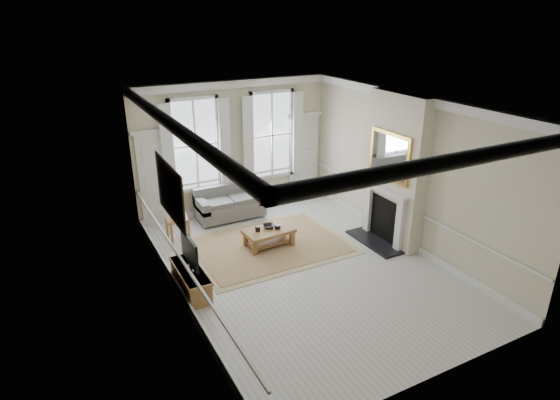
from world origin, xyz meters
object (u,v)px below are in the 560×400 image
side_table (177,222)px  coffee_table (269,233)px  tv_stand (191,280)px  sofa (229,204)px

side_table → coffee_table: bearing=-35.4°
coffee_table → tv_stand: bearing=-160.2°
side_table → tv_stand: size_ratio=0.45×
sofa → side_table: size_ratio=2.90×
coffee_table → tv_stand: tv_stand is taller
sofa → coffee_table: (0.19, -1.92, -0.02)m
coffee_table → side_table: bearing=140.3°
sofa → coffee_table: size_ratio=1.48×
sofa → coffee_table: bearing=-84.4°
coffee_table → sofa: bearing=91.3°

